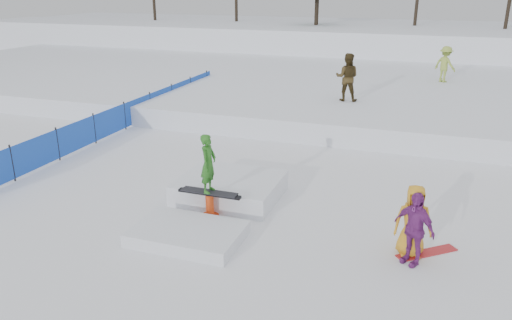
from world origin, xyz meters
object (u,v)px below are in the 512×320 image
(spectator_purple, at_px, (414,228))
(spectator_yellow, at_px, (413,221))
(walker_ygreen, at_px, (445,64))
(safety_fence, at_px, (125,116))
(walker_olive, at_px, (347,77))
(jib_rail_feature, at_px, (219,197))

(spectator_purple, height_order, spectator_yellow, spectator_yellow)
(walker_ygreen, bearing_deg, safety_fence, 77.49)
(safety_fence, xyz_separation_m, spectator_purple, (11.03, -6.56, 0.23))
(spectator_yellow, bearing_deg, spectator_purple, -96.71)
(safety_fence, xyz_separation_m, walker_olive, (7.81, 4.34, 1.22))
(safety_fence, relative_size, spectator_yellow, 10.18)
(walker_olive, relative_size, spectator_purple, 1.24)
(walker_ygreen, distance_m, spectator_yellow, 16.30)
(safety_fence, bearing_deg, walker_ygreen, 40.78)
(walker_olive, bearing_deg, safety_fence, 25.90)
(walker_ygreen, relative_size, spectator_yellow, 1.10)
(spectator_purple, bearing_deg, jib_rail_feature, -160.57)
(walker_olive, distance_m, jib_rail_feature, 9.99)
(spectator_purple, distance_m, jib_rail_feature, 4.89)
(jib_rail_feature, bearing_deg, safety_fence, 139.28)
(walker_olive, height_order, walker_ygreen, walker_olive)
(walker_olive, bearing_deg, walker_ygreen, -127.08)
(safety_fence, relative_size, walker_olive, 8.23)
(safety_fence, xyz_separation_m, spectator_yellow, (11.00, -6.23, 0.24))
(safety_fence, bearing_deg, walker_olive, 29.09)
(jib_rail_feature, bearing_deg, walker_olive, 81.24)
(spectator_purple, bearing_deg, walker_olive, 139.39)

